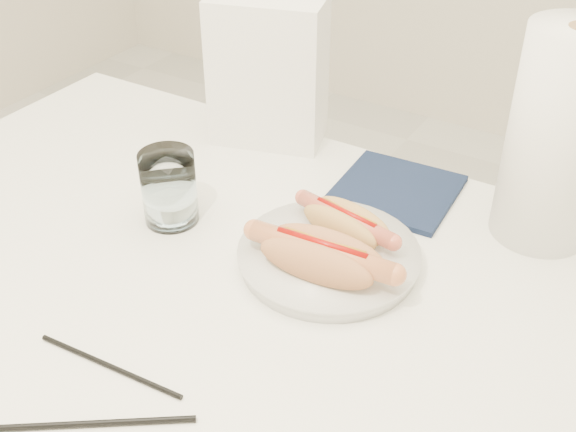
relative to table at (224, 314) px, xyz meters
The scene contains 10 objects.
table is the anchor object (origin of this frame).
plate 0.16m from the table, 44.51° to the left, with size 0.23×0.23×0.02m, color silver.
hotdog_left 0.20m from the table, 54.93° to the left, with size 0.15×0.08×0.04m.
hotdog_right 0.16m from the table, 27.66° to the left, with size 0.19×0.08×0.05m.
water_glass 0.19m from the table, 152.21° to the left, with size 0.08×0.08×0.11m, color white.
chopstick_near 0.20m from the table, 94.84° to the right, with size 0.01×0.01×0.19m, color black.
chopstick_far 0.27m from the table, 85.94° to the right, with size 0.01×0.01×0.22m, color black.
napkin_box 0.42m from the table, 113.42° to the left, with size 0.18×0.10×0.24m, color white.
navy_napkin 0.33m from the table, 70.78° to the left, with size 0.17×0.17×0.01m, color #111B36.
paper_towel_roll 0.49m from the table, 45.13° to the left, with size 0.13×0.13×0.29m, color white.
Camera 1 is at (0.44, -0.56, 1.34)m, focal length 44.65 mm.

